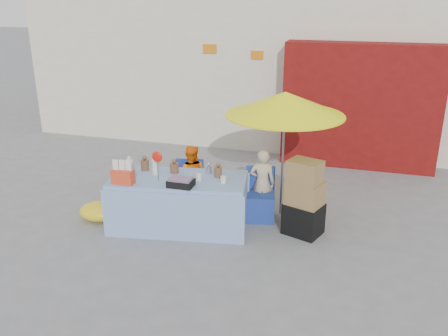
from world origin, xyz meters
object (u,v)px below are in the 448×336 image
(chair_left, at_px, (189,195))
(umbrella, at_px, (285,104))
(box_stack, at_px, (304,201))
(vendor_orange, at_px, (191,176))
(vendor_beige, at_px, (262,183))
(market_table, at_px, (179,202))
(chair_right, at_px, (260,204))

(chair_left, distance_m, umbrella, 2.27)
(box_stack, bearing_deg, umbrella, 126.66)
(chair_left, height_order, vendor_orange, vendor_orange)
(vendor_beige, height_order, box_stack, box_stack)
(market_table, relative_size, vendor_beige, 1.99)
(umbrella, bearing_deg, box_stack, -53.34)
(chair_left, relative_size, vendor_orange, 0.76)
(umbrella, height_order, box_stack, umbrella)
(vendor_orange, height_order, umbrella, umbrella)
(chair_left, relative_size, umbrella, 0.41)
(umbrella, distance_m, box_stack, 1.54)
(chair_right, distance_m, box_stack, 0.88)
(market_table, xyz_separation_m, chair_left, (-0.07, 0.64, -0.17))
(chair_left, xyz_separation_m, umbrella, (1.55, 0.28, 1.64))
(umbrella, bearing_deg, vendor_beige, -153.43)
(chair_left, xyz_separation_m, vendor_orange, (0.00, 0.13, 0.30))
(market_table, distance_m, umbrella, 2.28)
(chair_left, distance_m, box_stack, 2.06)
(market_table, bearing_deg, vendor_beige, 23.59)
(vendor_orange, distance_m, umbrella, 2.05)
(vendor_orange, distance_m, box_stack, 2.06)
(chair_left, relative_size, vendor_beige, 0.73)
(chair_right, bearing_deg, umbrella, 31.63)
(market_table, height_order, vendor_orange, market_table)
(market_table, height_order, vendor_beige, market_table)
(market_table, bearing_deg, chair_left, 86.98)
(vendor_orange, height_order, box_stack, box_stack)
(vendor_orange, xyz_separation_m, vendor_beige, (1.25, 0.00, 0.02))
(chair_left, bearing_deg, market_table, -94.97)
(vendor_orange, xyz_separation_m, box_stack, (2.01, -0.46, -0.00))
(chair_left, height_order, chair_right, same)
(chair_right, bearing_deg, box_stack, -34.92)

